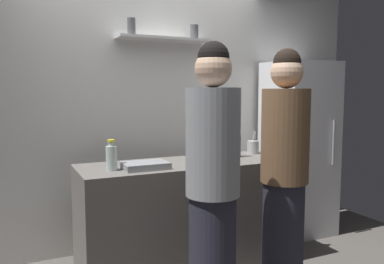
# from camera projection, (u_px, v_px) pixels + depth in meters

# --- Properties ---
(back_wall_assembly) EXTENTS (4.80, 0.32, 2.60)m
(back_wall_assembly) POSITION_uv_depth(u_px,v_px,m) (144.00, 111.00, 3.83)
(back_wall_assembly) COLOR white
(back_wall_assembly) RESTS_ON ground
(refrigerator) EXTENTS (0.62, 0.63, 1.80)m
(refrigerator) POSITION_uv_depth(u_px,v_px,m) (298.00, 148.00, 4.17)
(refrigerator) COLOR white
(refrigerator) RESTS_ON ground
(counter) EXTENTS (1.87, 0.63, 0.91)m
(counter) POSITION_uv_depth(u_px,v_px,m) (192.00, 215.00, 3.35)
(counter) COLOR #66605B
(counter) RESTS_ON ground
(baking_pan) EXTENTS (0.34, 0.24, 0.05)m
(baking_pan) POSITION_uv_depth(u_px,v_px,m) (145.00, 165.00, 3.00)
(baking_pan) COLOR gray
(baking_pan) RESTS_ON counter
(utensil_holder) EXTENTS (0.11, 0.11, 0.22)m
(utensil_holder) POSITION_uv_depth(u_px,v_px,m) (253.00, 147.00, 3.72)
(utensil_holder) COLOR #B2B2B7
(utensil_holder) RESTS_ON counter
(wine_bottle_amber_glass) EXTENTS (0.08, 0.08, 0.31)m
(wine_bottle_amber_glass) POSITION_uv_depth(u_px,v_px,m) (283.00, 145.00, 3.51)
(wine_bottle_amber_glass) COLOR #472814
(wine_bottle_amber_glass) RESTS_ON counter
(wine_bottle_green_glass) EXTENTS (0.07, 0.07, 0.28)m
(wine_bottle_green_glass) POSITION_uv_depth(u_px,v_px,m) (202.00, 147.00, 3.44)
(wine_bottle_green_glass) COLOR #19471E
(wine_bottle_green_glass) RESTS_ON counter
(wine_bottle_dark_glass) EXTENTS (0.07, 0.07, 0.30)m
(wine_bottle_dark_glass) POSITION_uv_depth(u_px,v_px,m) (237.00, 145.00, 3.53)
(wine_bottle_dark_glass) COLOR black
(wine_bottle_dark_glass) RESTS_ON counter
(water_bottle_plastic) EXTENTS (0.08, 0.08, 0.23)m
(water_bottle_plastic) POSITION_uv_depth(u_px,v_px,m) (111.00, 157.00, 2.93)
(water_bottle_plastic) COLOR silver
(water_bottle_plastic) RESTS_ON counter
(person_brown_jacket) EXTENTS (0.34, 0.34, 1.79)m
(person_brown_jacket) POSITION_uv_depth(u_px,v_px,m) (284.00, 174.00, 2.84)
(person_brown_jacket) COLOR #262633
(person_brown_jacket) RESTS_ON ground
(person_grey_hoodie) EXTENTS (0.34, 0.34, 1.80)m
(person_grey_hoodie) POSITION_uv_depth(u_px,v_px,m) (213.00, 187.00, 2.47)
(person_grey_hoodie) COLOR #262633
(person_grey_hoodie) RESTS_ON ground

